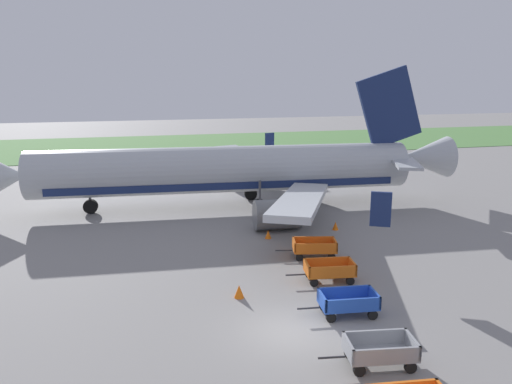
{
  "coord_description": "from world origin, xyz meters",
  "views": [
    {
      "loc": [
        -6.17,
        -17.74,
        10.27
      ],
      "look_at": [
        2.09,
        13.61,
        2.8
      ],
      "focal_mm": 34.67,
      "sensor_mm": 36.0,
      "label": 1
    }
  ],
  "objects_px": {
    "airplane": "(237,170)",
    "baggage_cart_second_in_row": "(380,351)",
    "baggage_cart_far_end": "(314,248)",
    "traffic_cone_near_plane": "(239,291)",
    "baggage_cart_third_in_row": "(348,302)",
    "baggage_cart_fourth_in_row": "(329,270)",
    "traffic_cone_mid_apron": "(268,234)",
    "traffic_cone_by_carts": "(335,226)"
  },
  "relations": [
    {
      "from": "baggage_cart_fourth_in_row",
      "to": "traffic_cone_near_plane",
      "type": "xyz_separation_m",
      "value": [
        -4.94,
        -0.71,
        -0.28
      ]
    },
    {
      "from": "airplane",
      "to": "traffic_cone_by_carts",
      "type": "bearing_deg",
      "value": -56.58
    },
    {
      "from": "baggage_cart_second_in_row",
      "to": "traffic_cone_mid_apron",
      "type": "bearing_deg",
      "value": 89.34
    },
    {
      "from": "traffic_cone_near_plane",
      "to": "airplane",
      "type": "bearing_deg",
      "value": 77.64
    },
    {
      "from": "baggage_cart_third_in_row",
      "to": "traffic_cone_mid_apron",
      "type": "height_order",
      "value": "baggage_cart_third_in_row"
    },
    {
      "from": "baggage_cart_third_in_row",
      "to": "baggage_cart_fourth_in_row",
      "type": "xyz_separation_m",
      "value": [
        0.68,
        3.68,
        0.0
      ]
    },
    {
      "from": "baggage_cart_far_end",
      "to": "traffic_cone_near_plane",
      "type": "bearing_deg",
      "value": -142.45
    },
    {
      "from": "traffic_cone_mid_apron",
      "to": "baggage_cart_far_end",
      "type": "bearing_deg",
      "value": -68.29
    },
    {
      "from": "baggage_cart_second_in_row",
      "to": "baggage_cart_far_end",
      "type": "relative_size",
      "value": 1.0
    },
    {
      "from": "baggage_cart_third_in_row",
      "to": "baggage_cart_far_end",
      "type": "xyz_separation_m",
      "value": [
        1.21,
        7.18,
        0.0
      ]
    },
    {
      "from": "traffic_cone_near_plane",
      "to": "traffic_cone_by_carts",
      "type": "relative_size",
      "value": 1.11
    },
    {
      "from": "baggage_cart_third_in_row",
      "to": "traffic_cone_near_plane",
      "type": "bearing_deg",
      "value": 145.09
    },
    {
      "from": "baggage_cart_third_in_row",
      "to": "traffic_cone_mid_apron",
      "type": "relative_size",
      "value": 6.44
    },
    {
      "from": "baggage_cart_fourth_in_row",
      "to": "traffic_cone_mid_apron",
      "type": "xyz_separation_m",
      "value": [
        -1.09,
        7.58,
        -0.32
      ]
    },
    {
      "from": "baggage_cart_third_in_row",
      "to": "traffic_cone_by_carts",
      "type": "xyz_separation_m",
      "value": [
        4.64,
        11.9,
        -0.32
      ]
    },
    {
      "from": "baggage_cart_second_in_row",
      "to": "baggage_cart_far_end",
      "type": "bearing_deg",
      "value": 80.82
    },
    {
      "from": "baggage_cart_far_end",
      "to": "traffic_cone_mid_apron",
      "type": "bearing_deg",
      "value": 111.71
    },
    {
      "from": "airplane",
      "to": "baggage_cart_third_in_row",
      "type": "relative_size",
      "value": 10.43
    },
    {
      "from": "traffic_cone_near_plane",
      "to": "traffic_cone_mid_apron",
      "type": "bearing_deg",
      "value": 65.09
    },
    {
      "from": "baggage_cart_third_in_row",
      "to": "baggage_cart_fourth_in_row",
      "type": "relative_size",
      "value": 1.0
    },
    {
      "from": "airplane",
      "to": "baggage_cart_fourth_in_row",
      "type": "height_order",
      "value": "airplane"
    },
    {
      "from": "baggage_cart_second_in_row",
      "to": "traffic_cone_near_plane",
      "type": "height_order",
      "value": "baggage_cart_second_in_row"
    },
    {
      "from": "airplane",
      "to": "baggage_cart_far_end",
      "type": "distance_m",
      "value": 12.97
    },
    {
      "from": "baggage_cart_fourth_in_row",
      "to": "traffic_cone_by_carts",
      "type": "bearing_deg",
      "value": 64.3
    },
    {
      "from": "baggage_cart_fourth_in_row",
      "to": "baggage_cart_far_end",
      "type": "bearing_deg",
      "value": 81.38
    },
    {
      "from": "baggage_cart_second_in_row",
      "to": "traffic_cone_by_carts",
      "type": "relative_size",
      "value": 6.35
    },
    {
      "from": "baggage_cart_fourth_in_row",
      "to": "baggage_cart_far_end",
      "type": "height_order",
      "value": "same"
    },
    {
      "from": "baggage_cart_third_in_row",
      "to": "baggage_cart_far_end",
      "type": "distance_m",
      "value": 7.29
    },
    {
      "from": "baggage_cart_far_end",
      "to": "airplane",
      "type": "bearing_deg",
      "value": 98.07
    },
    {
      "from": "baggage_cart_third_in_row",
      "to": "traffic_cone_near_plane",
      "type": "distance_m",
      "value": 5.21
    },
    {
      "from": "baggage_cart_second_in_row",
      "to": "traffic_cone_near_plane",
      "type": "relative_size",
      "value": 5.7
    },
    {
      "from": "baggage_cart_fourth_in_row",
      "to": "traffic_cone_near_plane",
      "type": "height_order",
      "value": "baggage_cart_fourth_in_row"
    },
    {
      "from": "baggage_cart_second_in_row",
      "to": "traffic_cone_mid_apron",
      "type": "height_order",
      "value": "baggage_cart_second_in_row"
    },
    {
      "from": "traffic_cone_near_plane",
      "to": "traffic_cone_mid_apron",
      "type": "height_order",
      "value": "traffic_cone_near_plane"
    },
    {
      "from": "baggage_cart_fourth_in_row",
      "to": "traffic_cone_by_carts",
      "type": "xyz_separation_m",
      "value": [
        3.96,
        8.22,
        -0.32
      ]
    },
    {
      "from": "traffic_cone_mid_apron",
      "to": "baggage_cart_second_in_row",
      "type": "bearing_deg",
      "value": -90.66
    },
    {
      "from": "baggage_cart_second_in_row",
      "to": "baggage_cart_far_end",
      "type": "height_order",
      "value": "same"
    },
    {
      "from": "airplane",
      "to": "traffic_cone_by_carts",
      "type": "xyz_separation_m",
      "value": [
        5.21,
        -7.9,
        -2.77
      ]
    },
    {
      "from": "airplane",
      "to": "baggage_cart_second_in_row",
      "type": "relative_size",
      "value": 10.4
    },
    {
      "from": "baggage_cart_second_in_row",
      "to": "traffic_cone_mid_apron",
      "type": "distance_m",
      "value": 15.23
    },
    {
      "from": "baggage_cart_second_in_row",
      "to": "traffic_cone_by_carts",
      "type": "xyz_separation_m",
      "value": [
        5.22,
        15.86,
        -0.32
      ]
    },
    {
      "from": "baggage_cart_third_in_row",
      "to": "baggage_cart_fourth_in_row",
      "type": "bearing_deg",
      "value": 79.54
    }
  ]
}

